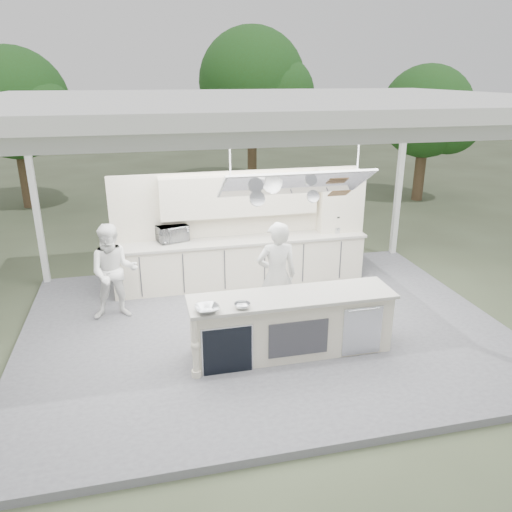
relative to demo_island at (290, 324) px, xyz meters
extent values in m
plane|color=#4C573C|center=(-0.18, 0.91, -0.60)|extent=(90.00, 90.00, 0.00)
cube|color=slate|center=(-0.18, 0.91, -0.54)|extent=(8.00, 6.00, 0.12)
cube|color=white|center=(3.72, 3.81, 1.25)|extent=(0.12, 0.12, 3.70)
cube|color=white|center=(-4.08, 3.81, 1.25)|extent=(0.12, 0.12, 3.70)
cube|color=white|center=(-0.18, 0.91, 3.18)|extent=(8.20, 6.20, 0.16)
cube|color=white|center=(-0.18, -1.99, 3.02)|extent=(8.00, 0.12, 0.16)
cube|color=white|center=(-0.18, 3.81, 3.02)|extent=(8.00, 0.12, 0.16)
cube|color=white|center=(3.72, 0.91, 3.02)|extent=(0.12, 6.00, 0.16)
cube|color=white|center=(0.02, 0.01, 2.15)|extent=(2.00, 0.71, 0.43)
cube|color=white|center=(0.02, 0.01, 2.15)|extent=(2.06, 0.76, 0.46)
cylinder|color=white|center=(-0.88, 0.01, 2.63)|extent=(0.02, 0.02, 0.95)
cylinder|color=white|center=(0.92, 0.01, 2.63)|extent=(0.02, 0.02, 0.95)
cylinder|color=silver|center=(-0.48, 0.16, 1.93)|extent=(0.22, 0.14, 0.21)
cylinder|color=silver|center=(0.32, 0.11, 1.93)|extent=(0.18, 0.12, 0.18)
cube|color=brown|center=(0.72, 0.13, 1.95)|extent=(0.28, 0.18, 0.12)
cube|color=#EEE6CA|center=(0.02, 0.01, -0.03)|extent=(3.00, 0.70, 0.90)
cube|color=beige|center=(0.02, 0.01, 0.45)|extent=(3.10, 0.78, 0.05)
cylinder|color=#EEE6CA|center=(-1.48, -0.34, -0.02)|extent=(0.11, 0.11, 0.92)
cube|color=black|center=(-1.03, -0.34, -0.12)|extent=(0.70, 0.04, 0.72)
cube|color=silver|center=(-1.03, -0.35, -0.12)|extent=(0.74, 0.03, 0.72)
cube|color=#39393E|center=(0.02, -0.35, -0.06)|extent=(0.90, 0.02, 0.55)
cube|color=silver|center=(1.02, -0.35, -0.06)|extent=(0.62, 0.02, 0.78)
cube|color=#EEE6CA|center=(-0.18, 2.81, -0.03)|extent=(5.00, 0.65, 0.90)
cube|color=beige|center=(-0.18, 2.81, 0.45)|extent=(5.08, 0.72, 0.05)
cube|color=#EEE6CA|center=(-0.18, 3.11, 0.65)|extent=(5.00, 0.10, 2.25)
cube|color=#EEE6CA|center=(-0.18, 2.98, 1.32)|extent=(3.10, 0.38, 0.80)
cube|color=#EEE6CA|center=(1.92, 2.93, 1.07)|extent=(0.90, 0.45, 1.30)
cube|color=brown|center=(1.92, 2.93, 1.07)|extent=(0.84, 0.40, 0.03)
cylinder|color=silver|center=(1.82, 2.79, 0.53)|extent=(0.20, 0.20, 0.12)
cylinder|color=black|center=(1.82, 2.79, 0.69)|extent=(0.17, 0.17, 0.20)
cylinder|color=black|center=(2.17, 2.79, 0.52)|extent=(0.16, 0.16, 0.10)
cone|color=black|center=(2.17, 2.79, 0.69)|extent=(0.14, 0.14, 0.24)
cylinder|color=brown|center=(-5.68, 10.91, 0.45)|extent=(0.36, 0.36, 2.10)
sphere|color=#1F551F|center=(-5.68, 10.91, 2.69)|extent=(3.40, 3.40, 3.40)
sphere|color=#1F551F|center=(-5.00, 10.40, 2.35)|extent=(2.38, 2.38, 2.38)
cylinder|color=brown|center=(2.32, 12.91, 0.63)|extent=(0.36, 0.36, 2.45)
sphere|color=#1F551F|center=(2.32, 12.91, 3.25)|extent=(4.00, 4.00, 4.00)
sphere|color=#1F551F|center=(3.12, 12.31, 2.85)|extent=(2.80, 2.80, 2.80)
cylinder|color=brown|center=(7.32, 8.91, 0.37)|extent=(0.36, 0.36, 1.92)
sphere|color=#1F551F|center=(7.32, 8.91, 2.38)|extent=(3.00, 3.00, 3.00)
sphere|color=#1F551F|center=(7.92, 8.46, 2.08)|extent=(2.10, 2.10, 2.10)
imported|color=silver|center=(0.01, 0.84, 0.45)|extent=(0.68, 0.46, 1.85)
imported|color=white|center=(-2.61, 1.83, 0.37)|extent=(0.83, 0.66, 1.70)
imported|color=silver|center=(-1.52, 2.99, 0.63)|extent=(0.67, 0.56, 0.32)
imported|color=silver|center=(-1.28, -0.24, 0.52)|extent=(0.38, 0.38, 0.08)
imported|color=#B9BCC1|center=(-0.78, -0.24, 0.51)|extent=(0.30, 0.30, 0.07)
camera|label=1|loc=(-2.03, -6.43, 3.57)|focal=35.00mm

